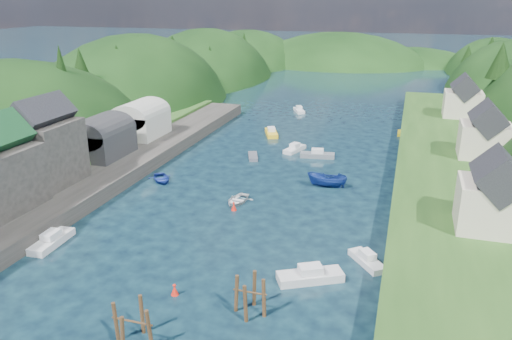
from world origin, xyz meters
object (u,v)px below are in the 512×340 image
(channel_buoy_near, at_px, (175,290))
(piling_cluster_near, at_px, (133,328))
(piling_cluster_far, at_px, (250,299))
(channel_buoy_far, at_px, (234,207))

(channel_buoy_near, bearing_deg, piling_cluster_near, -90.63)
(piling_cluster_far, xyz_separation_m, channel_buoy_far, (-8.35, 19.52, -0.92))
(piling_cluster_near, xyz_separation_m, channel_buoy_near, (0.07, 6.86, -0.90))
(piling_cluster_far, relative_size, channel_buoy_near, 3.59)
(piling_cluster_near, relative_size, piling_cluster_far, 0.99)
(piling_cluster_far, height_order, channel_buoy_near, piling_cluster_far)
(piling_cluster_far, bearing_deg, channel_buoy_near, 175.22)
(piling_cluster_far, bearing_deg, piling_cluster_near, -139.24)
(channel_buoy_near, relative_size, channel_buoy_far, 1.00)
(piling_cluster_far, relative_size, channel_buoy_far, 3.59)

